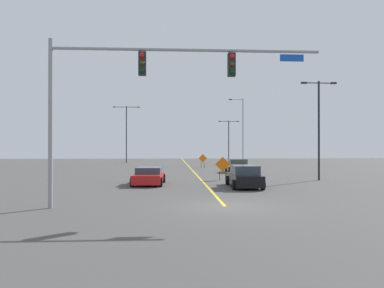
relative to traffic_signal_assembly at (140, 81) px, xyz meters
name	(u,v)px	position (x,y,z in m)	size (l,w,h in m)	color
ground	(225,207)	(3.82, 0.01, -5.66)	(131.71, 131.71, 0.00)	#4C4947
road_centre_stripe	(188,165)	(3.82, 36.60, -5.65)	(0.16, 73.17, 0.01)	yellow
traffic_signal_assembly	(140,81)	(0.00, 0.00, 0.00)	(12.19, 0.44, 7.49)	gray
street_lamp_mid_right	(319,122)	(13.28, 12.49, -0.97)	(2.89, 0.24, 7.99)	black
street_lamp_near_right	(229,137)	(11.87, 49.92, -1.20)	(3.75, 0.24, 7.42)	black
street_lamp_near_left	(242,128)	(12.19, 39.00, -0.20)	(2.23, 0.24, 9.99)	gray
street_lamp_far_right	(126,129)	(-6.01, 45.30, -0.10)	(4.44, 0.24, 9.42)	black
construction_sign_median_near	(223,165)	(5.55, 13.08, -4.48)	(1.22, 0.05, 1.88)	orange
construction_sign_left_lane	(203,159)	(5.45, 30.41, -4.56)	(1.10, 0.08, 1.75)	orange
car_yellow_distant	(237,166)	(8.33, 21.86, -4.99)	(2.26, 4.24, 1.41)	gold
car_black_mid	(244,177)	(6.25, 7.78, -4.97)	(2.07, 4.45, 1.47)	black
car_red_far	(149,176)	(-0.21, 9.97, -5.07)	(2.34, 4.36, 1.23)	red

